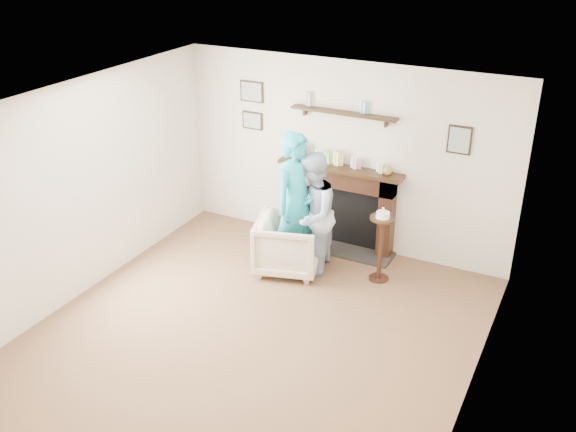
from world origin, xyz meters
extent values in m
plane|color=brown|center=(0.00, 0.00, 0.00)|extent=(5.00, 5.00, 0.00)
cube|color=beige|center=(0.00, 2.50, 1.25)|extent=(4.50, 0.04, 2.50)
cube|color=beige|center=(-2.25, 0.00, 1.25)|extent=(0.04, 5.00, 2.50)
cube|color=beige|center=(2.25, 0.00, 1.25)|extent=(0.04, 5.00, 2.50)
cube|color=white|center=(0.00, 0.00, 2.50)|extent=(4.50, 5.00, 0.04)
cube|color=black|center=(-0.66, 2.40, 0.55)|extent=(0.18, 0.20, 1.10)
cube|color=black|center=(0.66, 2.40, 0.55)|extent=(0.18, 0.20, 1.10)
cube|color=black|center=(0.00, 2.40, 0.98)|extent=(1.50, 0.20, 0.24)
cube|color=black|center=(0.00, 2.47, 0.43)|extent=(1.14, 0.06, 0.86)
cube|color=#2B2826|center=(0.00, 2.28, 0.01)|extent=(1.60, 0.44, 0.03)
cube|color=black|center=(0.00, 2.37, 1.12)|extent=(1.68, 0.26, 0.05)
cube|color=black|center=(0.00, 2.42, 1.85)|extent=(1.40, 0.15, 0.03)
cube|color=black|center=(-1.35, 2.48, 1.95)|extent=(0.34, 0.03, 0.28)
cube|color=black|center=(-1.35, 2.48, 1.55)|extent=(0.30, 0.03, 0.24)
cube|color=black|center=(1.45, 2.48, 1.70)|extent=(0.28, 0.03, 0.34)
cube|color=black|center=(-0.62, 2.37, 1.26)|extent=(0.16, 0.09, 0.22)
cylinder|color=beige|center=(-0.62, 2.32, 1.27)|extent=(0.11, 0.01, 0.11)
sphere|color=green|center=(0.64, 2.37, 1.21)|extent=(0.12, 0.12, 0.12)
imported|color=tan|center=(-0.30, 1.51, 0.00)|extent=(0.97, 0.95, 0.72)
imported|color=silver|center=(-0.04, 1.61, 0.00)|extent=(0.73, 0.86, 1.57)
imported|color=#20ADB6|center=(-0.21, 1.56, 0.00)|extent=(0.66, 0.78, 1.82)
cylinder|color=black|center=(0.80, 1.80, 0.01)|extent=(0.25, 0.25, 0.02)
cylinder|color=black|center=(0.80, 1.80, 0.42)|extent=(0.05, 0.05, 0.80)
cylinder|color=black|center=(0.80, 1.80, 0.83)|extent=(0.30, 0.30, 0.03)
cylinder|color=silver|center=(0.80, 1.80, 0.85)|extent=(0.21, 0.21, 0.01)
cylinder|color=white|center=(0.80, 1.80, 0.88)|extent=(0.16, 0.16, 0.06)
cylinder|color=#FAE19E|center=(0.80, 1.80, 0.93)|extent=(0.01, 0.01, 0.04)
sphere|color=orange|center=(0.80, 1.80, 0.96)|extent=(0.02, 0.02, 0.02)
camera|label=1|loc=(2.90, -4.82, 4.12)|focal=40.00mm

